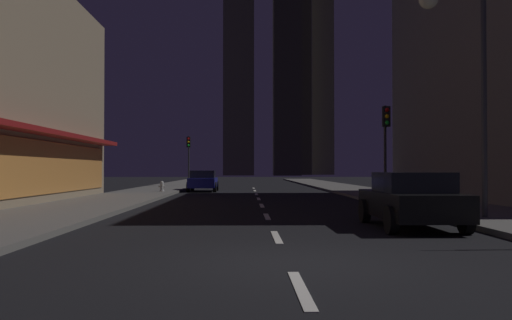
# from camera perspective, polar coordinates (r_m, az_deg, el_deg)

# --- Properties ---
(ground_plane) EXTENTS (78.00, 136.00, 0.10)m
(ground_plane) POSITION_cam_1_polar(r_m,az_deg,el_deg) (40.81, -0.20, -3.23)
(ground_plane) COLOR black
(sidewalk_right) EXTENTS (4.00, 76.00, 0.15)m
(sidewalk_right) POSITION_cam_1_polar(r_m,az_deg,el_deg) (41.52, 9.52, -3.00)
(sidewalk_right) COLOR #605E59
(sidewalk_right) RESTS_ON ground
(sidewalk_left) EXTENTS (4.00, 76.00, 0.15)m
(sidewalk_left) POSITION_cam_1_polar(r_m,az_deg,el_deg) (41.28, -9.98, -3.01)
(sidewalk_left) COLOR #605E59
(sidewalk_left) RESTS_ON ground
(lane_marking_center) EXTENTS (0.16, 38.60, 0.01)m
(lane_marking_center) POSITION_cam_1_polar(r_m,az_deg,el_deg) (25.03, 0.43, -4.49)
(lane_marking_center) COLOR silver
(lane_marking_center) RESTS_ON ground
(skyscraper_distant_tall) EXTENTS (7.88, 7.39, 69.54)m
(skyscraper_distant_tall) POSITION_cam_1_polar(r_m,az_deg,el_deg) (142.27, -1.86, 12.50)
(skyscraper_distant_tall) COLOR #5F5A47
(skyscraper_distant_tall) RESTS_ON ground
(skyscraper_distant_mid) EXTENTS (6.84, 5.90, 55.67)m
(skyscraper_distant_mid) POSITION_cam_1_polar(r_m,az_deg,el_deg) (136.31, 3.33, 10.11)
(skyscraper_distant_mid) COLOR #373529
(skyscraper_distant_mid) RESTS_ON ground
(skyscraper_distant_short) EXTENTS (5.97, 5.51, 69.29)m
(skyscraper_distant_short) POSITION_cam_1_polar(r_m,az_deg,el_deg) (154.60, 4.70, 11.36)
(skyscraper_distant_short) COLOR #39362A
(skyscraper_distant_short) RESTS_ON ground
(skyscraper_distant_slender) EXTENTS (6.33, 5.53, 55.71)m
(skyscraper_distant_slender) POSITION_cam_1_polar(r_m,az_deg,el_deg) (159.23, 7.05, 8.51)
(skyscraper_distant_slender) COLOR #625D49
(skyscraper_distant_slender) RESTS_ON ground
(car_parked_near) EXTENTS (1.98, 4.24, 1.45)m
(car_parked_near) POSITION_cam_1_polar(r_m,az_deg,el_deg) (14.44, 16.21, -4.08)
(car_parked_near) COLOR black
(car_parked_near) RESTS_ON ground
(car_parked_far) EXTENTS (1.98, 4.24, 1.45)m
(car_parked_far) POSITION_cam_1_polar(r_m,az_deg,el_deg) (37.09, -5.67, -2.22)
(car_parked_far) COLOR navy
(car_parked_far) RESTS_ON ground
(fire_hydrant_far_left) EXTENTS (0.42, 0.30, 0.65)m
(fire_hydrant_far_left) POSITION_cam_1_polar(r_m,az_deg,el_deg) (33.90, -10.02, -2.81)
(fire_hydrant_far_left) COLOR #B2B2B2
(fire_hydrant_far_left) RESTS_ON sidewalk_left
(traffic_light_near_right) EXTENTS (0.32, 0.48, 4.20)m
(traffic_light_near_right) POSITION_cam_1_polar(r_m,az_deg,el_deg) (24.17, 13.71, 2.97)
(traffic_light_near_right) COLOR #2D2D2D
(traffic_light_near_right) RESTS_ON sidewalk_right
(traffic_light_far_left) EXTENTS (0.32, 0.48, 4.20)m
(traffic_light_far_left) POSITION_cam_1_polar(r_m,az_deg,el_deg) (45.69, -7.22, 1.08)
(traffic_light_far_left) COLOR #2D2D2D
(traffic_light_far_left) RESTS_ON sidewalk_left
(street_lamp_right) EXTENTS (1.96, 0.56, 6.58)m
(street_lamp_right) POSITION_cam_1_polar(r_m,az_deg,el_deg) (16.77, 20.55, 11.25)
(street_lamp_right) COLOR #38383D
(street_lamp_right) RESTS_ON sidewalk_right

